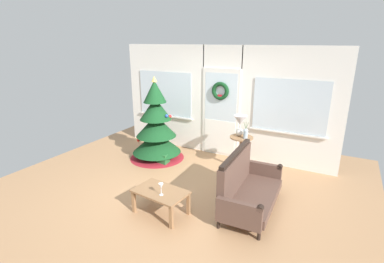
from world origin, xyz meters
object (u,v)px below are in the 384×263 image
object	(u,v)px
settee_sofa	(246,187)
flower_vase	(246,133)
table_lamp	(240,123)
gift_box	(163,159)
side_table	(241,146)
wine_glass	(161,187)
coffee_table	(161,194)
christmas_tree	(156,130)

from	to	relation	value
settee_sofa	flower_vase	size ratio (longest dim) A/B	4.53
table_lamp	gift_box	distance (m)	1.88
side_table	flower_vase	xyz separation A→B (m)	(0.10, -0.06, 0.33)
wine_glass	gift_box	distance (m)	2.12
settee_sofa	side_table	xyz separation A→B (m)	(-0.56, 1.38, 0.14)
coffee_table	wine_glass	distance (m)	0.24
side_table	wine_glass	distance (m)	2.32
side_table	gift_box	size ratio (longest dim) A/B	3.21
table_lamp	gift_box	bearing A→B (deg)	-159.83
christmas_tree	table_lamp	size ratio (longest dim) A/B	4.32
flower_vase	gift_box	xyz separation A→B (m)	(-1.71, -0.47, -0.73)
table_lamp	coffee_table	size ratio (longest dim) A/B	0.49
coffee_table	gift_box	distance (m)	1.97
table_lamp	flower_vase	bearing A→B (deg)	-32.01
settee_sofa	table_lamp	bearing A→B (deg)	113.81
flower_vase	wine_glass	world-z (taller)	flower_vase
wine_glass	settee_sofa	bearing A→B (deg)	40.79
side_table	flower_vase	size ratio (longest dim) A/B	2.09
gift_box	wine_glass	bearing A→B (deg)	-56.91
flower_vase	wine_glass	size ratio (longest dim) A/B	1.79
christmas_tree	side_table	xyz separation A→B (m)	(1.93, 0.32, -0.17)
settee_sofa	side_table	distance (m)	1.49
settee_sofa	gift_box	xyz separation A→B (m)	(-2.18, 0.84, -0.26)
side_table	gift_box	bearing A→B (deg)	-161.80
christmas_tree	gift_box	bearing A→B (deg)	-33.76
table_lamp	gift_box	size ratio (longest dim) A/B	1.94
flower_vase	coffee_table	distance (m)	2.27
wine_glass	gift_box	bearing A→B (deg)	123.09
flower_vase	table_lamp	bearing A→B (deg)	147.99
flower_vase	christmas_tree	bearing A→B (deg)	-172.77
side_table	flower_vase	bearing A→B (deg)	-30.96
settee_sofa	coffee_table	world-z (taller)	settee_sofa
side_table	table_lamp	distance (m)	0.50
wine_glass	flower_vase	bearing A→B (deg)	75.38
side_table	coffee_table	size ratio (longest dim) A/B	0.82
settee_sofa	side_table	world-z (taller)	settee_sofa
side_table	wine_glass	size ratio (longest dim) A/B	3.74
side_table	coffee_table	world-z (taller)	side_table
flower_vase	settee_sofa	bearing A→B (deg)	-70.54
christmas_tree	table_lamp	xyz separation A→B (m)	(1.87, 0.36, 0.33)
wine_glass	coffee_table	bearing A→B (deg)	129.97
side_table	wine_glass	xyz separation A→B (m)	(-0.48, -2.27, 0.02)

